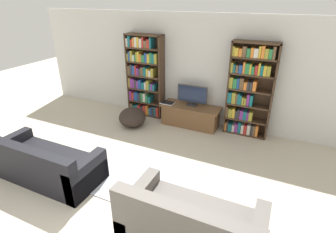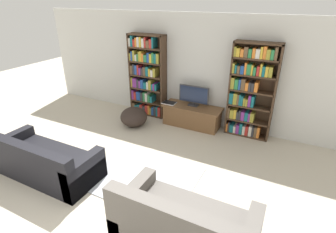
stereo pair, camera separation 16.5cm
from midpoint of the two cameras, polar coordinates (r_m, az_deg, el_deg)
name	(u,v)px [view 2 (the right image)]	position (r m, az deg, el deg)	size (l,w,h in m)	color
wall_back	(195,70)	(6.39, 6.62, 9.96)	(8.80, 0.06, 2.60)	silver
bookshelf_left	(147,77)	(6.82, -3.94, 8.65)	(0.96, 0.30, 2.09)	#422D1E
bookshelf_right	(250,91)	(5.97, 18.16, 5.29)	(0.96, 0.30, 2.09)	#422D1E
tv_stand	(192,116)	(6.42, 5.94, 0.13)	(1.43, 0.54, 0.51)	brown
television	(194,95)	(6.28, 6.37, 4.60)	(0.74, 0.16, 0.49)	#2D2D33
laptop	(169,103)	(6.46, 1.00, 3.00)	(0.33, 0.24, 0.03)	silver
area_rug	(143,177)	(4.76, -4.51, -13.05)	(1.83, 1.48, 0.02)	#B2B7C1
couch_left_sectional	(45,162)	(5.11, -24.38, -9.02)	(1.96, 0.85, 0.77)	black
couch_right_sofa	(184,229)	(3.54, 4.95, -23.18)	(1.72, 0.93, 0.92)	#56514C
beanbag_ottoman	(134,117)	(6.43, -6.72, -0.09)	(0.65, 0.65, 0.47)	#2D231E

